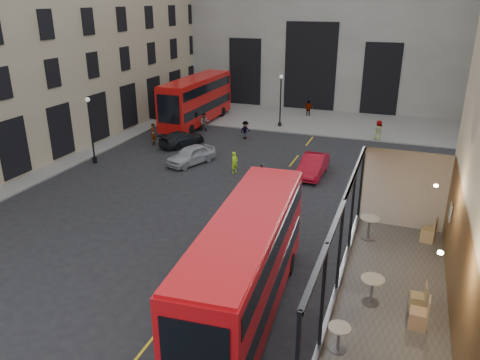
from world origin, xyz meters
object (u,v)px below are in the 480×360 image
(traffic_light_near, at_px, (262,187))
(cafe_chair_c, at_px, (418,301))
(street_lamp_b, at_px, (280,104))
(pedestrian_d, at_px, (378,131))
(bicycle, at_px, (268,212))
(street_lamp_a, at_px, (92,134))
(car_a, at_px, (191,155))
(pedestrian_e, at_px, (153,134))
(cafe_table_near, at_px, (339,335))
(traffic_light_far, at_px, (173,109))
(car_b, at_px, (313,166))
(cafe_table_far, at_px, (369,225))
(car_c, at_px, (182,139))
(pedestrian_c, at_px, (309,109))
(cafe_chair_d, at_px, (428,234))
(cyclist, at_px, (235,162))
(pedestrian_b, at_px, (245,130))
(cafe_table_mid, at_px, (372,287))
(pedestrian_a, at_px, (204,122))
(bus_near, at_px, (246,262))
(bus_far, at_px, (197,98))
(cafe_chair_b, at_px, (419,318))

(traffic_light_near, bearing_deg, cafe_chair_c, -55.71)
(street_lamp_b, bearing_deg, pedestrian_d, -8.95)
(pedestrian_d, bearing_deg, bicycle, 127.87)
(street_lamp_a, distance_m, bicycle, 17.04)
(car_a, height_order, pedestrian_e, pedestrian_e)
(traffic_light_near, distance_m, cafe_chair_c, 14.69)
(street_lamp_b, bearing_deg, car_a, -104.93)
(traffic_light_near, distance_m, pedestrian_e, 18.63)
(street_lamp_b, height_order, cafe_table_near, street_lamp_b)
(traffic_light_far, xyz_separation_m, pedestrian_d, (18.91, 4.44, -1.47))
(car_b, xyz_separation_m, pedestrian_d, (3.80, 11.16, 0.19))
(traffic_light_near, relative_size, cafe_table_far, 4.69)
(car_a, distance_m, car_c, 5.14)
(car_c, bearing_deg, pedestrian_c, -97.95)
(cafe_chair_d, bearing_deg, cafe_chair_c, -94.25)
(bicycle, relative_size, pedestrian_d, 0.88)
(traffic_light_near, relative_size, cyclist, 2.30)
(car_a, distance_m, pedestrian_c, 19.65)
(pedestrian_b, distance_m, cafe_table_mid, 32.34)
(cafe_table_mid, relative_size, cafe_chair_d, 0.89)
(car_b, xyz_separation_m, cafe_table_far, (5.41, -17.66, 4.37))
(street_lamp_b, xyz_separation_m, car_c, (-6.54, -9.27, -1.74))
(street_lamp_b, distance_m, cafe_chair_d, 32.86)
(pedestrian_a, bearing_deg, car_c, -104.50)
(pedestrian_a, relative_size, pedestrian_b, 1.07)
(cyclist, height_order, pedestrian_d, pedestrian_d)
(pedestrian_c, bearing_deg, cyclist, 80.45)
(bus_near, xyz_separation_m, cafe_table_far, (4.57, -0.25, 2.56))
(bus_near, bearing_deg, cafe_table_far, -3.08)
(bus_far, height_order, pedestrian_c, bus_far)
(pedestrian_e, bearing_deg, car_c, 80.03)
(bus_near, bearing_deg, car_a, 122.31)
(bus_far, height_order, cyclist, bus_far)
(car_c, xyz_separation_m, pedestrian_c, (8.34, 14.68, 0.27))
(street_lamp_a, distance_m, car_b, 17.49)
(bus_far, distance_m, cyclist, 15.43)
(cafe_table_near, height_order, cafe_table_mid, cafe_table_mid)
(bus_near, xyz_separation_m, pedestrian_a, (-13.59, 26.07, -1.66))
(car_b, bearing_deg, bus_far, 144.16)
(pedestrian_d, height_order, cafe_chair_d, cafe_chair_d)
(traffic_light_near, distance_m, street_lamp_a, 17.09)
(street_lamp_a, bearing_deg, bicycle, -17.36)
(car_c, height_order, cafe_chair_b, cafe_chair_b)
(cyclist, bearing_deg, pedestrian_b, 36.41)
(car_b, bearing_deg, street_lamp_a, -168.13)
(bus_far, xyz_separation_m, car_a, (4.91, -11.71, -1.98))
(pedestrian_a, bearing_deg, street_lamp_a, -125.70)
(car_b, xyz_separation_m, cafe_chair_b, (7.09, -22.06, 4.10))
(bus_far, relative_size, cyclist, 7.36)
(traffic_light_near, relative_size, bicycle, 2.25)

